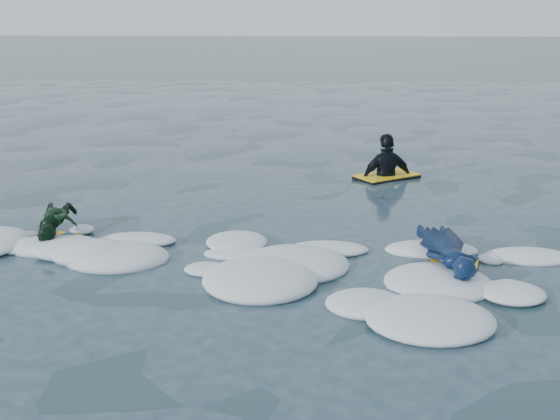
# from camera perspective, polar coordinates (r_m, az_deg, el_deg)

# --- Properties ---
(ground) EXTENTS (120.00, 120.00, 0.00)m
(ground) POSITION_cam_1_polar(r_m,az_deg,el_deg) (7.32, -4.44, -7.33)
(ground) COLOR #162836
(ground) RESTS_ON ground
(foam_band) EXTENTS (12.00, 3.10, 0.30)m
(foam_band) POSITION_cam_1_polar(r_m,az_deg,el_deg) (8.27, -3.56, -4.45)
(foam_band) COLOR white
(foam_band) RESTS_ON ground
(prone_woman_unit) EXTENTS (0.80, 1.58, 0.39)m
(prone_woman_unit) POSITION_cam_1_polar(r_m,az_deg,el_deg) (8.26, 13.57, -3.46)
(prone_woman_unit) COLOR black
(prone_woman_unit) RESTS_ON ground
(prone_child_unit) EXTENTS (0.67, 1.19, 0.42)m
(prone_child_unit) POSITION_cam_1_polar(r_m,az_deg,el_deg) (9.46, -17.67, -1.13)
(prone_child_unit) COLOR black
(prone_child_unit) RESTS_ON ground
(waiting_rider_unit) EXTENTS (1.25, 1.12, 1.65)m
(waiting_rider_unit) POSITION_cam_1_polar(r_m,az_deg,el_deg) (12.36, 8.64, 2.40)
(waiting_rider_unit) COLOR black
(waiting_rider_unit) RESTS_ON ground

